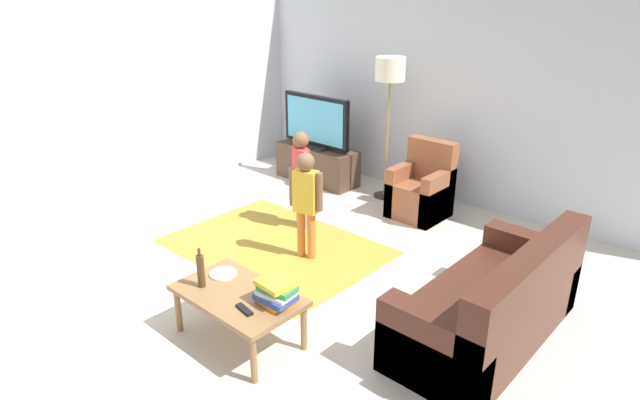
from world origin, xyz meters
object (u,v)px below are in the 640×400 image
at_px(tv, 316,122).
at_px(armchair, 422,191).
at_px(child_center, 306,196).
at_px(plate, 223,274).
at_px(couch, 497,309).
at_px(child_near_tv, 301,171).
at_px(bottle, 201,270).
at_px(tv_remote, 244,310).
at_px(coffee_table, 238,298).
at_px(book_stack, 276,293).
at_px(tv_stand, 317,164).
at_px(floor_lamp, 390,77).

relative_size(tv, armchair, 1.22).
xyz_separation_m(child_center, plate, (0.26, -1.24, -0.24)).
height_order(couch, child_center, child_center).
bearing_deg(armchair, child_near_tv, -124.90).
bearing_deg(child_near_tv, bottle, -67.10).
bearing_deg(tv_remote, child_near_tv, 133.24).
xyz_separation_m(tv, coffee_table, (2.00, -3.06, -0.48)).
relative_size(bottle, tv_remote, 1.92).
bearing_deg(tv, book_stack, -51.91).
bearing_deg(tv_stand, armchair, -1.31).
bearing_deg(tv_stand, bottle, -61.72).
relative_size(tv_stand, floor_lamp, 0.67).
bearing_deg(child_center, child_near_tv, 137.53).
xyz_separation_m(couch, floor_lamp, (-2.42, 1.92, 1.25)).
relative_size(child_near_tv, bottle, 3.42).
xyz_separation_m(tv_stand, coffee_table, (2.00, -3.08, 0.13)).
xyz_separation_m(tv, tv_remote, (2.22, -3.18, -0.42)).
relative_size(couch, tv_remote, 10.59).
bearing_deg(floor_lamp, tv, -170.67).
height_order(coffee_table, tv_remote, tv_remote).
bearing_deg(coffee_table, child_center, 112.62).
distance_m(child_center, plate, 1.29).
bearing_deg(book_stack, plate, 179.82).
height_order(book_stack, tv_remote, book_stack).
relative_size(tv, plate, 5.00).
height_order(tv, plate, tv).
xyz_separation_m(floor_lamp, child_center, (0.39, -1.89, -0.88)).
bearing_deg(child_center, armchair, 80.54).
xyz_separation_m(tv_stand, armchair, (1.73, -0.04, 0.05)).
distance_m(child_near_tv, coffee_table, 2.18).
bearing_deg(child_near_tv, child_center, -42.47).
xyz_separation_m(tv_stand, child_center, (1.45, -1.74, 0.42)).
height_order(tv_stand, bottle, bottle).
bearing_deg(plate, tv_stand, 119.73).
distance_m(tv, couch, 3.93).
height_order(tv, armchair, tv).
bearing_deg(bottle, child_near_tv, 112.90).
bearing_deg(couch, tv, 153.31).
bearing_deg(plate, armchair, 89.52).
distance_m(child_center, tv_remote, 1.67).
relative_size(couch, child_center, 1.63).
bearing_deg(child_center, bottle, -79.19).
height_order(book_stack, plate, book_stack).
distance_m(tv, bottle, 3.63).
relative_size(child_center, coffee_table, 1.10).
height_order(tv, bottle, tv).
relative_size(book_stack, tv_remote, 1.73).
distance_m(armchair, plate, 2.95).
xyz_separation_m(couch, book_stack, (-1.15, -1.22, 0.22)).
xyz_separation_m(coffee_table, book_stack, (0.32, 0.10, 0.14)).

